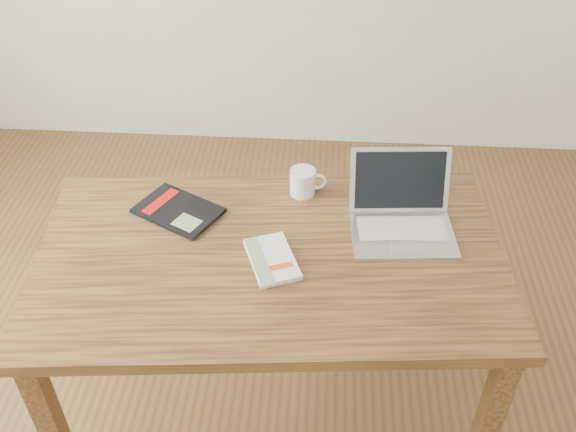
# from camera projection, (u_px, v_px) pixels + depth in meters

# --- Properties ---
(room) EXTENTS (4.04, 4.04, 2.70)m
(room) POSITION_uv_depth(u_px,v_px,m) (139.00, 106.00, 1.39)
(room) COLOR #543B1C
(room) RESTS_ON ground
(desk) EXTENTS (1.47, 0.92, 0.75)m
(desk) POSITION_uv_depth(u_px,v_px,m) (270.00, 275.00, 1.97)
(desk) COLOR #503618
(desk) RESTS_ON ground
(white_guidebook) EXTENTS (0.19, 0.24, 0.02)m
(white_guidebook) POSITION_uv_depth(u_px,v_px,m) (272.00, 259.00, 1.88)
(white_guidebook) COLOR silver
(white_guidebook) RESTS_ON desk
(black_guidebook) EXTENTS (0.31, 0.28, 0.01)m
(black_guidebook) POSITION_uv_depth(u_px,v_px,m) (178.00, 211.00, 2.06)
(black_guidebook) COLOR black
(black_guidebook) RESTS_ON desk
(laptop) EXTENTS (0.33, 0.32, 0.21)m
(laptop) POSITION_uv_depth(u_px,v_px,m) (402.00, 215.00, 1.98)
(laptop) COLOR silver
(laptop) RESTS_ON desk
(coffee_mug) EXTENTS (0.12, 0.08, 0.09)m
(coffee_mug) POSITION_uv_depth(u_px,v_px,m) (304.00, 182.00, 2.11)
(coffee_mug) COLOR white
(coffee_mug) RESTS_ON desk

